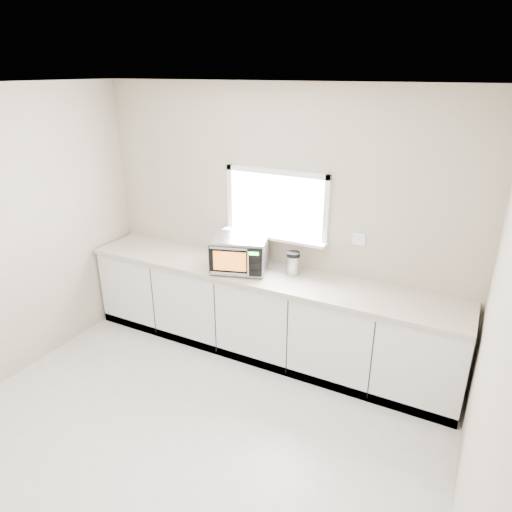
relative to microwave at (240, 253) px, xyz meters
The scene contains 8 objects.
ground 1.99m from the microwave, 81.67° to the right, with size 4.00×4.00×0.00m, color beige.
back_wall 0.50m from the microwave, 55.68° to the left, with size 4.00×0.17×2.70m.
cabinets 0.71m from the microwave, 13.24° to the left, with size 3.92×0.60×0.88m, color silver.
countertop 0.32m from the microwave, 10.96° to the left, with size 3.92×0.64×0.04m, color beige.
microwave is the anchor object (origin of this frame).
knife_block 0.17m from the microwave, 54.99° to the left, with size 0.17×0.25×0.34m.
cutting_board 0.36m from the microwave, 124.11° to the left, with size 0.31×0.31×0.02m, color #AA7F41.
coffee_grinder 0.54m from the microwave, 16.33° to the left, with size 0.14×0.14×0.24m.
Camera 1 is at (1.83, -2.01, 2.80)m, focal length 32.00 mm.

